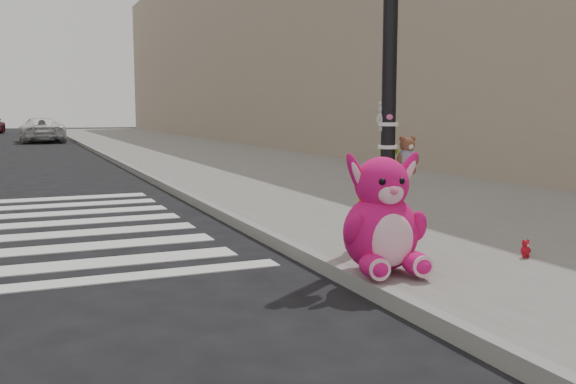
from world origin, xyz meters
name	(u,v)px	position (x,y,z in m)	size (l,w,h in m)	color
ground	(206,334)	(0.00, 0.00, 0.00)	(120.00, 120.00, 0.00)	black
sidewalk_near	(293,173)	(5.00, 10.00, 0.07)	(7.00, 80.00, 0.14)	slate
curb_edge	(152,179)	(1.55, 10.00, 0.07)	(0.12, 80.00, 0.15)	gray
bld_near	(320,27)	(10.50, 20.00, 5.00)	(5.00, 60.00, 10.00)	tan
signal_pole	(390,91)	(2.62, 1.81, 1.81)	(0.69, 0.49, 4.00)	black
pink_bunny	(383,223)	(1.80, 0.57, 0.59)	(0.79, 0.88, 1.11)	#E21370
red_teddy	(525,249)	(3.40, 0.50, 0.23)	(0.13, 0.09, 0.18)	#AF111F
car_white_near	(42,130)	(0.00, 30.67, 0.62)	(2.06, 4.46, 1.24)	white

